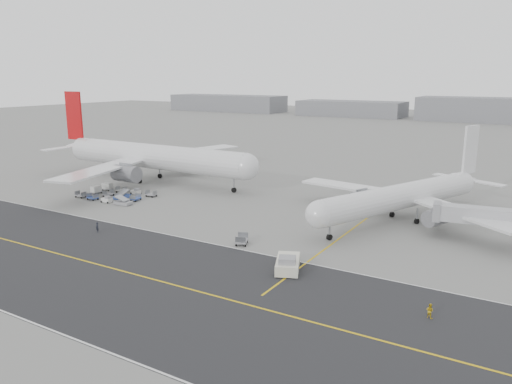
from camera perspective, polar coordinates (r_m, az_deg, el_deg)
The scene contains 11 objects.
ground at distance 90.65m, azimuth -11.10°, elevation -4.03°, with size 700.00×700.00×0.00m, color gray.
taxiway at distance 75.32m, azimuth -17.39°, elevation -7.97°, with size 220.00×59.00×0.03m.
horizon_buildings at distance 326.43m, azimuth 25.87°, elevation 7.19°, with size 520.00×28.00×28.00m, color gray, non-canonical shape.
airliner_a at distance 130.14m, azimuth -12.01°, elevation 4.01°, with size 64.38×63.68×22.21m.
airliner_b at distance 96.06m, azimuth 16.65°, elevation -0.41°, with size 44.48×45.46×16.55m.
pushback_tug at distance 69.87m, azimuth 3.64°, elevation -8.17°, with size 5.41×8.45×2.44m.
jet_bridge at distance 87.81m, azimuth 24.68°, elevation -2.71°, with size 16.18×5.36×6.04m.
gse_cluster at distance 115.59m, azimuth -15.76°, elevation -0.56°, with size 20.38×15.49×1.81m, color gray, non-canonical shape.
stray_dolly at distance 80.48m, azimuth -1.63°, elevation -5.99°, with size 1.69×2.75×1.69m, color silver, non-canonical shape.
ground_crew_a at distance 90.37m, azimuth -17.70°, elevation -3.87°, with size 0.66×0.43×1.81m, color black.
ground_crew_b at distance 60.26m, azimuth 19.24°, elevation -12.68°, with size 0.83×0.65×1.70m, color gold.
Camera 1 is at (58.42, -64.12, 26.33)m, focal length 35.00 mm.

